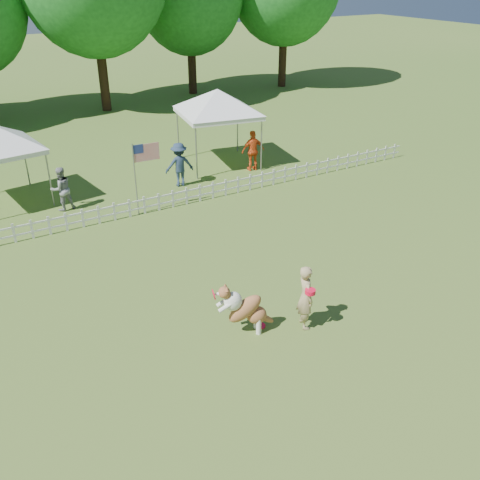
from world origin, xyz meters
The scene contains 11 objects.
ground centered at (0.00, 0.00, 0.00)m, with size 120.00×120.00×0.00m, color #3B631F.
picket_fence centered at (0.00, 7.00, 0.30)m, with size 22.00×0.08×0.60m, color white, non-canonical shape.
handler centered at (0.61, -0.49, 0.76)m, with size 0.56×0.36×1.52m, color tan.
dog centered at (-0.65, -0.05, 0.63)m, with size 1.22×0.41×1.26m, color brown, non-canonical shape.
frisbee_on_turf centered at (-0.26, -0.02, 0.01)m, with size 0.26×0.26×0.02m, color #F20E33.
canopy_tent_right centered at (4.12, 10.05, 1.46)m, with size 2.83×2.83×2.92m, color white, non-canonical shape.
flag_pole centered at (-0.44, 7.07, 1.17)m, with size 0.90×0.09×2.35m, color gray, non-canonical shape.
spectator_a centered at (-2.42, 8.65, 0.73)m, with size 0.71×0.55×1.46m, color gray.
spectator_b centered at (1.78, 8.68, 0.80)m, with size 1.03×0.59×1.60m, color #223249.
spectator_c centered at (4.93, 8.74, 0.79)m, with size 0.92×0.38×1.58m, color #DB4D19.
tree_right centered at (9.00, 22.50, 5.20)m, with size 6.20×6.20×10.40m, color #1C621F, non-canonical shape.
Camera 1 is at (-5.57, -8.20, 7.24)m, focal length 40.00 mm.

